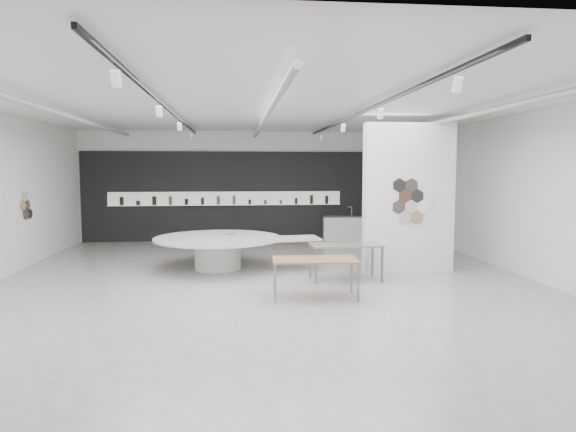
{
  "coord_description": "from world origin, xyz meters",
  "views": [
    {
      "loc": [
        -0.67,
        -11.05,
        2.51
      ],
      "look_at": [
        0.58,
        1.2,
        1.37
      ],
      "focal_mm": 32.0,
      "sensor_mm": 36.0,
      "label": 1
    }
  ],
  "objects": [
    {
      "name": "room",
      "position": [
        -0.09,
        -0.0,
        2.07
      ],
      "size": [
        12.02,
        14.02,
        3.82
      ],
      "color": "#AFABA5",
      "rests_on": "ground"
    },
    {
      "name": "back_wall_display",
      "position": [
        -0.08,
        6.93,
        1.54
      ],
      "size": [
        11.8,
        0.27,
        3.1
      ],
      "color": "black",
      "rests_on": "ground"
    },
    {
      "name": "partition_column",
      "position": [
        3.5,
        1.0,
        1.8
      ],
      "size": [
        2.2,
        0.38,
        3.6
      ],
      "color": "white",
      "rests_on": "ground"
    },
    {
      "name": "display_island",
      "position": [
        -1.06,
        1.74,
        0.53
      ],
      "size": [
        4.29,
        3.49,
        0.81
      ],
      "rotation": [
        0.0,
        0.0,
        0.1
      ],
      "color": "white",
      "rests_on": "ground"
    },
    {
      "name": "sample_table_wood",
      "position": [
        0.85,
        -1.35,
        0.71
      ],
      "size": [
        1.68,
        0.9,
        0.77
      ],
      "rotation": [
        0.0,
        0.0,
        -0.05
      ],
      "color": "#8A6547",
      "rests_on": "ground"
    },
    {
      "name": "sample_table_stone",
      "position": [
        1.78,
        0.19,
        0.74
      ],
      "size": [
        1.61,
        0.86,
        0.81
      ],
      "rotation": [
        0.0,
        0.0,
        0.04
      ],
      "color": "slate",
      "rests_on": "ground"
    },
    {
      "name": "kitchen_counter",
      "position": [
        3.12,
        6.53,
        0.42
      ],
      "size": [
        1.53,
        0.7,
        1.17
      ],
      "rotation": [
        0.0,
        0.0,
        -0.08
      ],
      "color": "white",
      "rests_on": "ground"
    }
  ]
}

